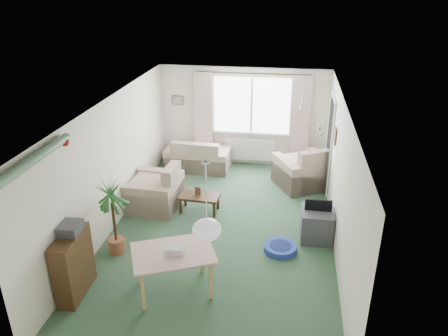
# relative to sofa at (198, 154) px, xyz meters

# --- Properties ---
(ground) EXTENTS (6.50, 6.50, 0.00)m
(ground) POSITION_rel_sofa_xyz_m (1.02, -2.75, -0.38)
(ground) COLOR #2C4A32
(window) EXTENTS (1.80, 0.03, 1.30)m
(window) POSITION_rel_sofa_xyz_m (1.22, 0.48, 1.12)
(window) COLOR white
(curtain_rod) EXTENTS (2.60, 0.03, 0.03)m
(curtain_rod) POSITION_rel_sofa_xyz_m (1.22, 0.40, 1.89)
(curtain_rod) COLOR black
(curtain_left) EXTENTS (0.45, 0.08, 2.00)m
(curtain_left) POSITION_rel_sofa_xyz_m (0.07, 0.38, 0.89)
(curtain_left) COLOR beige
(curtain_right) EXTENTS (0.45, 0.08, 2.00)m
(curtain_right) POSITION_rel_sofa_xyz_m (2.37, 0.38, 0.89)
(curtain_right) COLOR beige
(radiator) EXTENTS (1.20, 0.10, 0.55)m
(radiator) POSITION_rel_sofa_xyz_m (1.22, 0.44, 0.02)
(radiator) COLOR white
(doorway) EXTENTS (0.03, 0.95, 2.00)m
(doorway) POSITION_rel_sofa_xyz_m (3.00, -0.55, 0.62)
(doorway) COLOR black
(pendant_lamp) EXTENTS (0.36, 0.36, 0.36)m
(pendant_lamp) POSITION_rel_sofa_xyz_m (1.22, -5.05, 1.10)
(pendant_lamp) COLOR white
(tinsel_garland) EXTENTS (1.60, 1.60, 0.12)m
(tinsel_garland) POSITION_rel_sofa_xyz_m (-0.90, -5.05, 1.90)
(tinsel_garland) COLOR #196626
(bauble_cluster_a) EXTENTS (0.20, 0.20, 0.20)m
(bauble_cluster_a) POSITION_rel_sofa_xyz_m (2.32, -1.85, 1.84)
(bauble_cluster_a) COLOR silver
(bauble_cluster_b) EXTENTS (0.20, 0.20, 0.20)m
(bauble_cluster_b) POSITION_rel_sofa_xyz_m (2.62, -3.05, 1.84)
(bauble_cluster_b) COLOR silver
(wall_picture_back) EXTENTS (0.28, 0.03, 0.22)m
(wall_picture_back) POSITION_rel_sofa_xyz_m (-0.58, 0.48, 1.17)
(wall_picture_back) COLOR brown
(wall_picture_right) EXTENTS (0.03, 0.24, 0.30)m
(wall_picture_right) POSITION_rel_sofa_xyz_m (3.00, -1.55, 1.17)
(wall_picture_right) COLOR brown
(sofa) EXTENTS (1.54, 0.86, 0.76)m
(sofa) POSITION_rel_sofa_xyz_m (0.00, 0.00, 0.00)
(sofa) COLOR beige
(sofa) RESTS_ON ground
(armchair_corner) EXTENTS (1.43, 1.41, 0.97)m
(armchair_corner) POSITION_rel_sofa_xyz_m (2.49, -0.55, 0.11)
(armchair_corner) COLOR #BFB190
(armchair_corner) RESTS_ON ground
(armchair_left) EXTENTS (1.04, 1.09, 0.92)m
(armchair_left) POSITION_rel_sofa_xyz_m (-0.48, -2.00, 0.08)
(armchair_left) COLOR beige
(armchair_left) RESTS_ON ground
(coffee_table) EXTENTS (0.80, 0.47, 0.35)m
(coffee_table) POSITION_rel_sofa_xyz_m (0.46, -2.06, -0.20)
(coffee_table) COLOR black
(coffee_table) RESTS_ON ground
(photo_frame) EXTENTS (0.12, 0.05, 0.16)m
(photo_frame) POSITION_rel_sofa_xyz_m (0.43, -2.02, 0.05)
(photo_frame) COLOR #51332A
(photo_frame) RESTS_ON coffee_table
(bookshelf) EXTENTS (0.30, 0.82, 0.99)m
(bookshelf) POSITION_rel_sofa_xyz_m (-0.82, -4.74, 0.12)
(bookshelf) COLOR black
(bookshelf) RESTS_ON ground
(hifi_box) EXTENTS (0.30, 0.37, 0.14)m
(hifi_box) POSITION_rel_sofa_xyz_m (-0.83, -4.65, 0.68)
(hifi_box) COLOR #343438
(hifi_box) RESTS_ON bookshelf
(houseplant) EXTENTS (0.78, 0.78, 1.38)m
(houseplant) POSITION_rel_sofa_xyz_m (-0.63, -3.66, 0.31)
(houseplant) COLOR #1A4D20
(houseplant) RESTS_ON ground
(dining_table) EXTENTS (1.26, 1.08, 0.67)m
(dining_table) POSITION_rel_sofa_xyz_m (0.60, -4.47, -0.05)
(dining_table) COLOR #A97A5B
(dining_table) RESTS_ON ground
(gift_box) EXTENTS (0.26, 0.19, 0.12)m
(gift_box) POSITION_rel_sofa_xyz_m (0.64, -4.48, 0.35)
(gift_box) COLOR silver
(gift_box) RESTS_ON dining_table
(tv_cube) EXTENTS (0.57, 0.62, 0.56)m
(tv_cube) POSITION_rel_sofa_xyz_m (2.72, -2.68, -0.10)
(tv_cube) COLOR #3D3C42
(tv_cube) RESTS_ON ground
(pet_bed) EXTENTS (0.60, 0.60, 0.11)m
(pet_bed) POSITION_rel_sofa_xyz_m (2.11, -3.20, -0.32)
(pet_bed) COLOR navy
(pet_bed) RESTS_ON ground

